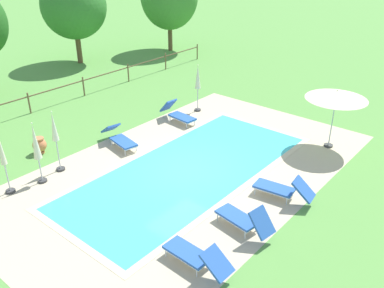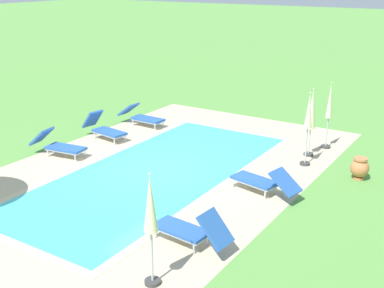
# 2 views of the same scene
# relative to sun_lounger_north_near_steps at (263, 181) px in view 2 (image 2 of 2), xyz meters

# --- Properties ---
(ground_plane) EXTENTS (160.00, 160.00, 0.00)m
(ground_plane) POSITION_rel_sun_lounger_north_near_steps_xyz_m (0.33, -3.42, -0.37)
(ground_plane) COLOR #599342
(pool_deck_paving) EXTENTS (14.41, 8.60, 0.01)m
(pool_deck_paving) POSITION_rel_sun_lounger_north_near_steps_xyz_m (0.33, -3.42, -0.36)
(pool_deck_paving) COLOR #BCAD8E
(pool_deck_paving) RESTS_ON ground
(swimming_pool_water) EXTENTS (10.00, 4.19, 0.01)m
(swimming_pool_water) POSITION_rel_sun_lounger_north_near_steps_xyz_m (0.33, -3.42, -0.36)
(swimming_pool_water) COLOR #42CCD6
(swimming_pool_water) RESTS_ON ground
(pool_coping_rim) EXTENTS (10.48, 4.67, 0.01)m
(pool_coping_rim) POSITION_rel_sun_lounger_north_near_steps_xyz_m (0.33, -3.42, -0.36)
(pool_coping_rim) COLOR beige
(pool_coping_rim) RESTS_ON ground
(sun_lounger_north_near_steps) EXTENTS (0.99, 2.09, 0.82)m
(sun_lounger_north_near_steps) POSITION_rel_sun_lounger_north_near_steps_xyz_m (0.00, 0.00, 0.00)
(sun_lounger_north_near_steps) COLOR #2856A8
(sun_lounger_north_near_steps) RESTS_ON ground
(sun_lounger_north_mid) EXTENTS (0.67, 2.03, 0.83)m
(sun_lounger_north_mid) POSITION_rel_sun_lounger_north_near_steps_xyz_m (-3.38, -6.79, 0.00)
(sun_lounger_north_mid) COLOR #2856A8
(sun_lounger_north_mid) RESTS_ON ground
(sun_lounger_north_far) EXTENTS (0.86, 2.02, 0.89)m
(sun_lounger_north_far) POSITION_rel_sun_lounger_north_near_steps_xyz_m (0.87, -6.96, 0.01)
(sun_lounger_north_far) COLOR #2856A8
(sun_lounger_north_far) RESTS_ON ground
(sun_lounger_north_end) EXTENTS (0.86, 1.93, 0.98)m
(sun_lounger_north_end) POSITION_rel_sun_lounger_north_near_steps_xyz_m (-1.31, -6.91, 0.02)
(sun_lounger_north_end) COLOR #2856A8
(sun_lounger_north_end) RESTS_ON ground
(sun_lounger_south_near_corner) EXTENTS (0.77, 1.94, 0.96)m
(sun_lounger_south_near_corner) POSITION_rel_sun_lounger_north_near_steps_xyz_m (3.38, -0.18, 0.02)
(sun_lounger_south_near_corner) COLOR #2856A8
(sun_lounger_south_near_corner) RESTS_ON ground
(patio_umbrella_closed_row_west) EXTENTS (0.32, 0.32, 2.35)m
(patio_umbrella_closed_row_west) POSITION_rel_sun_lounger_north_near_steps_xyz_m (-2.71, 0.20, 1.17)
(patio_umbrella_closed_row_west) COLOR #383838
(patio_umbrella_closed_row_west) RESTS_ON ground
(patio_umbrella_closed_row_mid_west) EXTENTS (0.32, 0.32, 2.31)m
(patio_umbrella_closed_row_mid_west) POSITION_rel_sun_lounger_north_near_steps_xyz_m (-4.66, 0.23, 1.04)
(patio_umbrella_closed_row_mid_west) COLOR #383838
(patio_umbrella_closed_row_mid_west) RESTS_ON ground
(patio_umbrella_closed_row_centre) EXTENTS (0.32, 0.32, 2.33)m
(patio_umbrella_closed_row_centre) POSITION_rel_sun_lounger_north_near_steps_xyz_m (5.01, -0.02, 1.18)
(patio_umbrella_closed_row_centre) COLOR #383838
(patio_umbrella_closed_row_centre) RESTS_ON ground
(patio_umbrella_closed_row_mid_east) EXTENTS (0.32, 0.32, 2.27)m
(patio_umbrella_closed_row_mid_east) POSITION_rel_sun_lounger_north_near_steps_xyz_m (-3.60, -0.01, 1.08)
(patio_umbrella_closed_row_mid_east) COLOR #383838
(patio_umbrella_closed_row_mid_east) RESTS_ON ground
(terracotta_urn_by_tree) EXTENTS (0.54, 0.54, 0.66)m
(terracotta_urn_by_tree) POSITION_rel_sun_lounger_north_near_steps_xyz_m (-2.43, 1.95, -0.01)
(terracotta_urn_by_tree) COLOR #C67547
(terracotta_urn_by_tree) RESTS_ON ground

